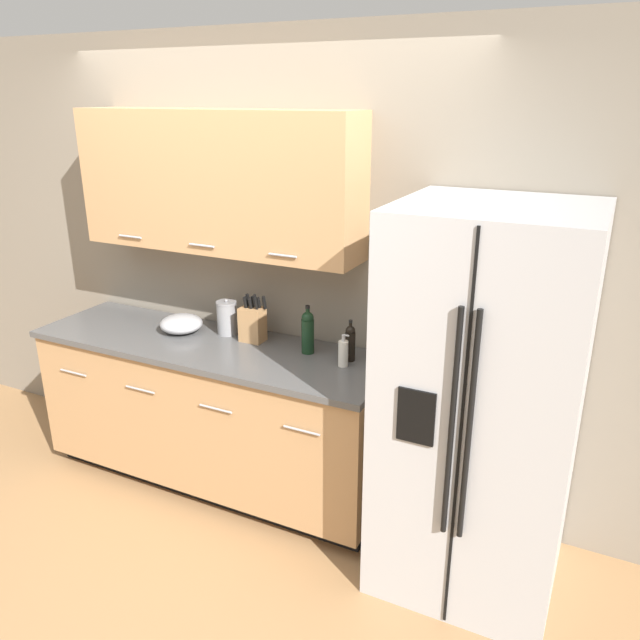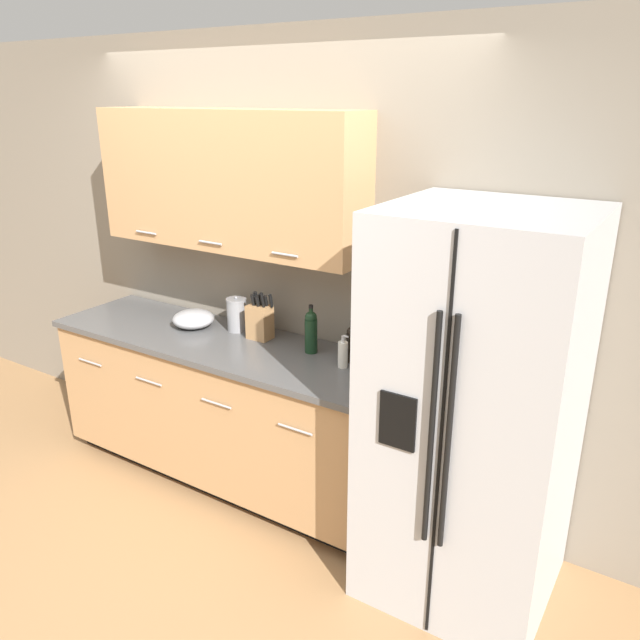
% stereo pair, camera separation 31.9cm
% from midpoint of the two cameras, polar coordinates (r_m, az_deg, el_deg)
% --- Properties ---
extents(ground_plane, '(14.00, 14.00, 0.00)m').
position_cam_midpoint_polar(ground_plane, '(3.48, -18.37, -21.73)').
color(ground_plane, '#997047').
extents(wall_back, '(10.00, 0.39, 2.60)m').
position_cam_midpoint_polar(wall_back, '(3.65, -8.54, 6.50)').
color(wall_back, gray).
rests_on(wall_back, ground_plane).
extents(counter_unit, '(2.15, 0.64, 0.92)m').
position_cam_midpoint_polar(counter_unit, '(3.84, -12.03, -8.30)').
color(counter_unit, black).
rests_on(counter_unit, ground_plane).
extents(refrigerator, '(0.83, 0.82, 1.84)m').
position_cam_midpoint_polar(refrigerator, '(2.92, 11.53, -7.72)').
color(refrigerator, '#B2B2B5').
rests_on(refrigerator, ground_plane).
extents(knife_block, '(0.15, 0.10, 0.29)m').
position_cam_midpoint_polar(knife_block, '(3.59, -8.73, -0.32)').
color(knife_block, '#A87A4C').
rests_on(knife_block, counter_unit).
extents(wine_bottle, '(0.07, 0.07, 0.27)m').
position_cam_midpoint_polar(wine_bottle, '(3.39, -3.82, -1.08)').
color(wine_bottle, black).
rests_on(wine_bottle, counter_unit).
extents(soap_dispenser, '(0.06, 0.05, 0.18)m').
position_cam_midpoint_polar(soap_dispenser, '(3.23, -0.68, -3.10)').
color(soap_dispenser, silver).
rests_on(soap_dispenser, counter_unit).
extents(oil_bottle, '(0.05, 0.05, 0.23)m').
position_cam_midpoint_polar(oil_bottle, '(3.29, 0.02, -2.10)').
color(oil_bottle, black).
rests_on(oil_bottle, counter_unit).
extents(steel_canister, '(0.12, 0.12, 0.22)m').
position_cam_midpoint_polar(steel_canister, '(3.73, -10.95, 0.18)').
color(steel_canister, gray).
rests_on(steel_canister, counter_unit).
extents(mixing_bowl, '(0.25, 0.25, 0.10)m').
position_cam_midpoint_polar(mixing_bowl, '(3.83, -14.91, -0.37)').
color(mixing_bowl, '#A3A3A5').
rests_on(mixing_bowl, counter_unit).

